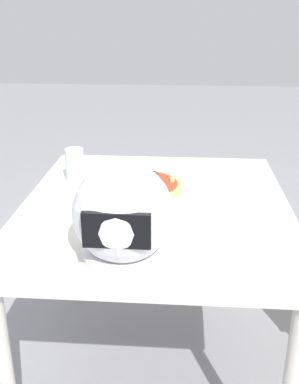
% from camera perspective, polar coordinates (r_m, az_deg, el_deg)
% --- Properties ---
extents(ground_plane, '(14.00, 14.00, 0.00)m').
position_cam_1_polar(ground_plane, '(1.97, 0.65, -21.07)').
color(ground_plane, gray).
extents(dining_table, '(0.92, 1.05, 0.72)m').
position_cam_1_polar(dining_table, '(1.60, 0.75, -4.27)').
color(dining_table, beige).
rests_on(dining_table, ground).
extents(pizza_plate, '(0.34, 0.34, 0.01)m').
position_cam_1_polar(pizza_plate, '(1.67, -0.71, 0.32)').
color(pizza_plate, white).
rests_on(pizza_plate, dining_table).
extents(pizza, '(0.28, 0.28, 0.05)m').
position_cam_1_polar(pizza, '(1.67, -0.74, 0.90)').
color(pizza, tan).
rests_on(pizza, pizza_plate).
extents(motorcycle_helmet, '(0.27, 0.27, 0.27)m').
position_cam_1_polar(motorcycle_helmet, '(1.19, -3.36, -2.82)').
color(motorcycle_helmet, silver).
rests_on(motorcycle_helmet, dining_table).
extents(drinking_glass, '(0.07, 0.07, 0.13)m').
position_cam_1_polar(drinking_glass, '(1.77, -9.32, 3.34)').
color(drinking_glass, silver).
rests_on(drinking_glass, dining_table).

